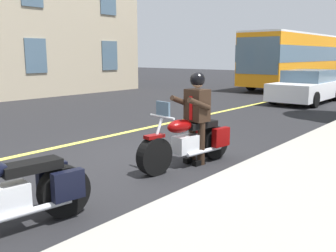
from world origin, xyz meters
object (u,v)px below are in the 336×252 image
Objects in this scene: motorcycle_parked at (7,196)px; car_dark at (307,87)px; motorcycle_main at (189,142)px; rider_main at (196,110)px; bus_near at (296,58)px.

car_dark is (-14.41, -1.68, 0.24)m from motorcycle_parked.
motorcycle_main is 1.27× the size of rider_main.
motorcycle_main is 0.48× the size of car_dark.
rider_main is at bearing 9.05° from car_dark.
car_dark reaches higher than motorcycle_main.
motorcycle_parked is at bearing 6.65° from car_dark.
rider_main is at bearing 172.70° from motorcycle_main.
motorcycle_main is at bearing -179.98° from motorcycle_parked.
motorcycle_parked is (3.71, -0.02, -0.58)m from rider_main.
rider_main is 18.65m from bus_near.
motorcycle_main is at bearing -7.30° from rider_main.
motorcycle_main is 0.20× the size of bus_near.
car_dark is at bearing -171.23° from motorcycle_main.
motorcycle_parked is (3.53, 0.00, 0.00)m from motorcycle_main.
rider_main is (-0.19, 0.02, 0.58)m from motorcycle_main.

